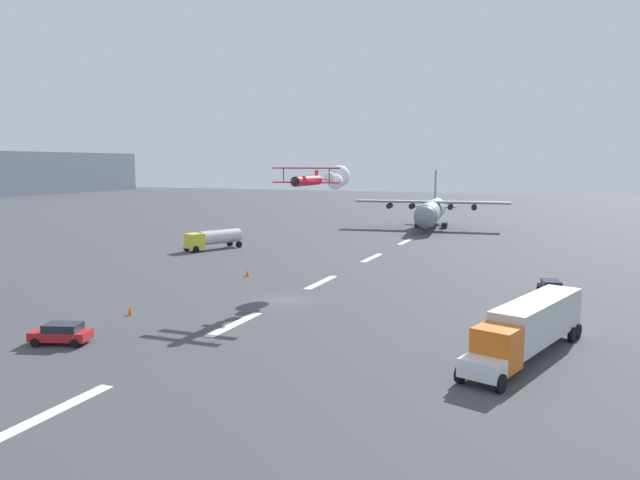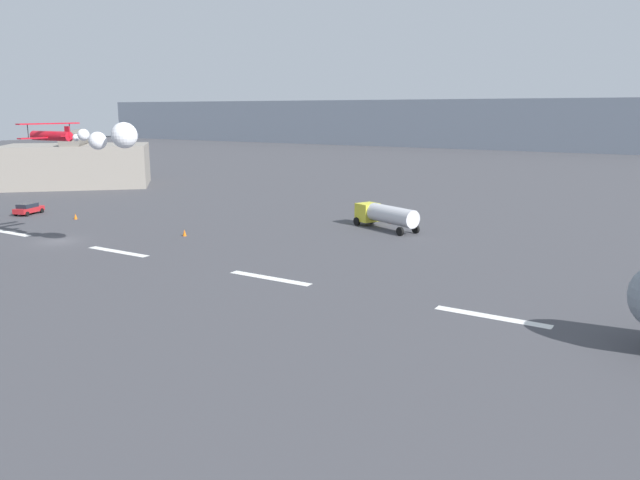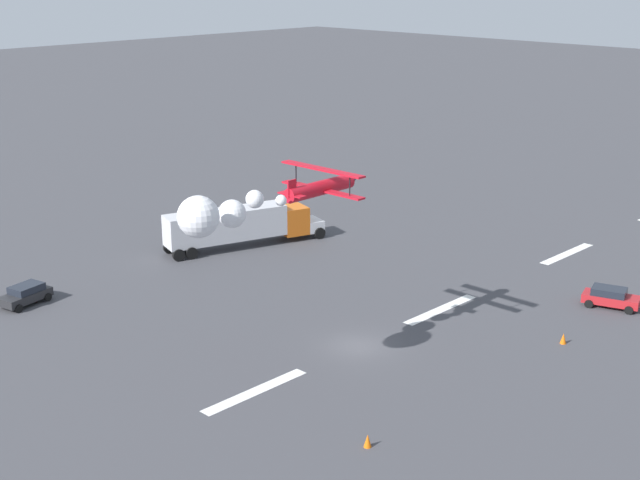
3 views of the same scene
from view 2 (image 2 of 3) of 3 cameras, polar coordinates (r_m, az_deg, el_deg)
name	(u,v)px [view 2 (image 2 of 3)]	position (r m, az deg, el deg)	size (l,w,h in m)	color
ground_plane	(59,241)	(72.10, -23.07, -0.12)	(440.00, 440.00, 0.00)	#424247
runway_stripe_3	(8,232)	(79.88, -27.00, 0.63)	(8.00, 0.90, 0.01)	white
runway_stripe_4	(118,252)	(64.74, -18.22, -1.03)	(8.00, 0.90, 0.01)	white
runway_stripe_5	(270,278)	(52.07, -4.66, -3.55)	(8.00, 0.90, 0.01)	white
runway_stripe_6	(492,317)	(44.05, 15.65, -6.88)	(8.00, 0.90, 0.01)	white
mountain_ridge_distant	(514,124)	(233.47, 17.58, 10.19)	(396.00, 16.00, 17.76)	gray
stunt_biplane_red	(97,136)	(62.82, -19.98, 9.04)	(14.93, 6.79, 2.59)	red
fuel_tanker_truck	(385,215)	(73.22, 6.09, 2.34)	(9.35, 6.00, 2.90)	yellow
airport_staff_sedan	(28,209)	(92.32, -25.44, 2.65)	(3.01, 4.52, 1.52)	#B21E23
hangar_building	(77,164)	(123.20, -21.59, 6.58)	(28.22, 27.87, 10.34)	gray
traffic_cone_near	(76,216)	(85.89, -21.74, 2.05)	(0.44, 0.44, 0.75)	orange
traffic_cone_far	(184,233)	(70.75, -12.46, 0.66)	(0.44, 0.44, 0.75)	orange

